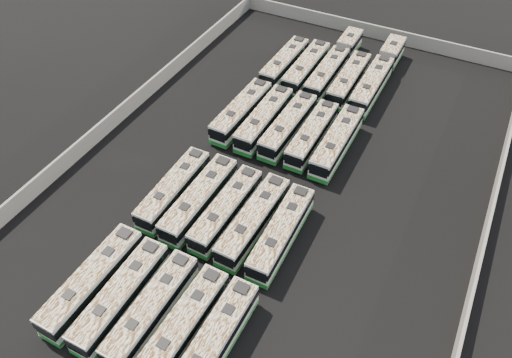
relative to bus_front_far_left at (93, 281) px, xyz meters
name	(u,v)px	position (x,y,z in m)	size (l,w,h in m)	color
ground	(274,182)	(8.34, 20.33, -1.70)	(140.00, 140.00, 0.00)	black
perimeter_wall	(274,175)	(8.34, 20.33, -0.60)	(45.20, 73.20, 2.20)	gray
bus_front_far_left	(93,281)	(0.00, 0.00, 0.00)	(2.62, 11.81, 3.32)	silver
bus_front_left	(121,296)	(3.20, -0.03, -0.04)	(2.55, 11.54, 3.24)	silver
bus_front_center	(152,309)	(6.37, 0.16, -0.07)	(2.41, 11.28, 3.18)	silver
bus_front_right	(183,327)	(9.66, -0.04, -0.06)	(2.59, 11.42, 3.21)	silver
bus_front_far_right	(214,342)	(12.71, -0.05, -0.04)	(2.44, 11.52, 3.25)	silver
bus_midfront_far_left	(174,190)	(-0.01, 12.99, -0.07)	(2.54, 11.31, 3.18)	silver
bus_midfront_left	(200,200)	(3.24, 12.96, 0.00)	(2.58, 11.80, 3.32)	silver
bus_midfront_center	(226,210)	(6.40, 13.06, -0.08)	(2.62, 11.30, 3.17)	silver
bus_midfront_right	(253,221)	(9.57, 12.99, -0.03)	(2.74, 11.66, 3.27)	silver
bus_midfront_far_right	(281,233)	(12.72, 12.87, -0.05)	(2.67, 11.51, 3.23)	silver
bus_midback_far_left	(241,112)	(-0.05, 28.23, -0.02)	(2.77, 11.74, 3.29)	silver
bus_midback_left	(264,119)	(3.19, 28.14, -0.01)	(2.51, 11.72, 3.30)	silver
bus_midback_center	(288,126)	(6.38, 28.30, -0.02)	(2.69, 11.70, 3.28)	silver
bus_midback_right	(312,135)	(9.57, 28.20, -0.07)	(2.41, 11.27, 3.17)	silver
bus_midback_far_right	(337,142)	(12.75, 28.18, 0.00)	(2.51, 11.79, 3.32)	silver
bus_back_far_left	(285,63)	(-0.04, 41.11, -0.07)	(2.62, 11.33, 3.18)	silver
bus_back_left	(306,68)	(3.23, 41.22, -0.02)	(2.47, 11.63, 3.28)	silver
bus_back_center	(334,63)	(6.32, 44.25, -0.07)	(2.47, 17.61, 3.19)	silver
bus_back_right	(349,80)	(9.55, 41.18, -0.05)	(2.50, 11.44, 3.22)	silver
bus_back_far_right	(378,74)	(12.70, 44.38, 0.00)	(2.50, 18.34, 3.33)	silver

